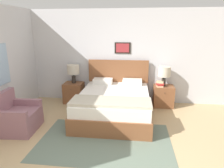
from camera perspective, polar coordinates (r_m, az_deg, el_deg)
wall_back at (r=5.72m, az=1.65°, el=7.77°), size 7.33×0.09×2.60m
area_rug_main at (r=3.96m, az=-2.03°, el=-15.93°), size 2.50×1.61×0.01m
bed at (r=4.85m, az=0.65°, el=-5.54°), size 1.69×2.14×1.23m
armchair at (r=4.66m, az=-25.52°, el=-8.63°), size 0.78×0.83×0.82m
nightstand_near_window at (r=5.89m, az=-10.84°, el=-2.42°), size 0.53×0.49×0.57m
nightstand_by_door at (r=5.67m, az=14.44°, el=-3.33°), size 0.53×0.49×0.57m
table_lamp_near_window at (r=5.74m, az=-11.00°, el=3.90°), size 0.33×0.33×0.52m
table_lamp_by_door at (r=5.52m, az=14.70°, el=3.22°), size 0.33×0.33×0.52m
book_thick_bottom at (r=5.52m, az=13.48°, el=-0.49°), size 0.18×0.25×0.03m
book_hardcover_middle at (r=5.52m, az=13.50°, el=-0.14°), size 0.20×0.24×0.04m
book_novel_upper at (r=5.51m, az=13.53°, el=0.23°), size 0.23×0.24×0.04m
book_slim_near_top at (r=5.50m, az=13.55°, el=0.56°), size 0.22×0.24×0.03m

